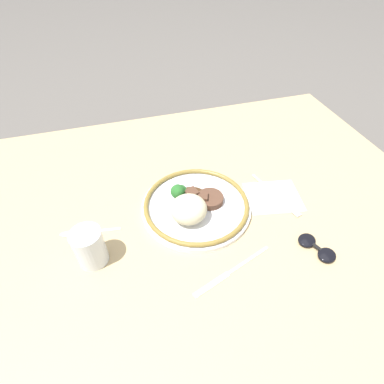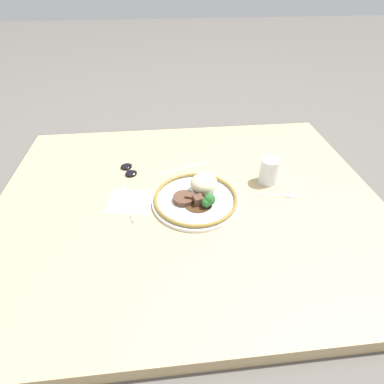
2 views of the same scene
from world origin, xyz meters
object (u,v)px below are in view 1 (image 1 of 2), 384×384
object	(u,v)px
juice_glass	(90,249)
sunglasses	(317,248)
spoon	(78,233)
knife	(230,272)
fork	(279,198)
plate	(194,205)

from	to	relation	value
juice_glass	sunglasses	world-z (taller)	juice_glass
spoon	sunglasses	world-z (taller)	sunglasses
juice_glass	spoon	bearing A→B (deg)	-68.56
juice_glass	knife	world-z (taller)	juice_glass
juice_glass	knife	size ratio (longest dim) A/B	0.46
fork	sunglasses	distance (m)	0.17
sunglasses	knife	bearing A→B (deg)	-22.65
sunglasses	fork	bearing A→B (deg)	-111.93
plate	juice_glass	distance (m)	0.27
plate	juice_glass	size ratio (longest dim) A/B	3.11
plate	knife	xyz separation A→B (m)	(-0.02, 0.20, -0.02)
juice_glass	sunglasses	distance (m)	0.51
knife	sunglasses	size ratio (longest dim) A/B	1.98
knife	plate	bearing A→B (deg)	-102.58
juice_glass	fork	world-z (taller)	juice_glass
juice_glass	knife	bearing A→B (deg)	157.15
fork	spoon	bearing A→B (deg)	-108.11
juice_glass	fork	xyz separation A→B (m)	(-0.49, -0.05, -0.04)
juice_glass	fork	bearing A→B (deg)	-173.80
fork	plate	bearing A→B (deg)	-111.03
juice_glass	knife	xyz separation A→B (m)	(-0.28, 0.12, -0.04)
fork	spoon	world-z (taller)	same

